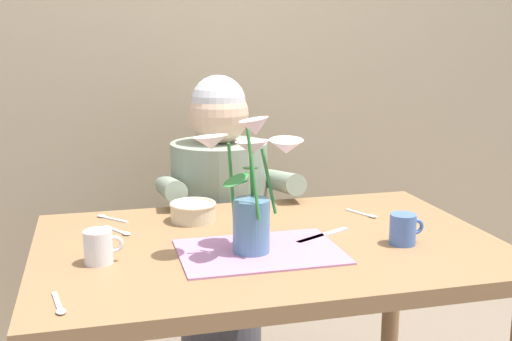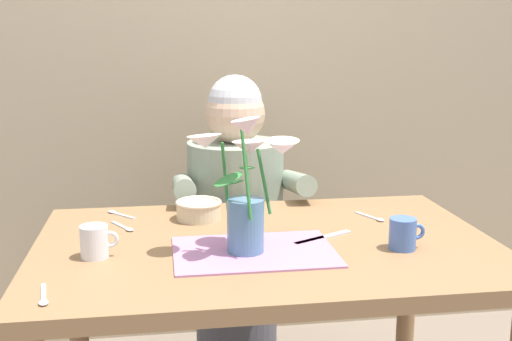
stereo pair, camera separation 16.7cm
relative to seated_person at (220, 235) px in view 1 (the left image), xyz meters
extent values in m
cube|color=tan|center=(0.01, 0.43, 0.69)|extent=(4.00, 0.10, 2.50)
cube|color=olive|center=(0.01, -0.62, 0.16)|extent=(1.20, 0.80, 0.04)
cylinder|color=olive|center=(0.55, -0.28, -0.21)|extent=(0.06, 0.06, 0.70)
cylinder|color=#4C4C56|center=(0.00, 0.00, -0.36)|extent=(0.30, 0.30, 0.40)
cylinder|color=gray|center=(0.00, 0.00, 0.09)|extent=(0.34, 0.34, 0.50)
sphere|color=#DBB293|center=(0.00, 0.00, 0.44)|extent=(0.21, 0.21, 0.21)
sphere|color=silver|center=(0.00, 0.00, 0.48)|extent=(0.19, 0.19, 0.19)
cylinder|color=gray|center=(-0.19, -0.14, 0.22)|extent=(0.07, 0.33, 0.12)
cylinder|color=gray|center=(0.19, -0.14, 0.22)|extent=(0.07, 0.33, 0.12)
cube|color=#B275A3|center=(-0.04, -0.70, 0.18)|extent=(0.40, 0.28, 0.00)
cylinder|color=teal|center=(-0.06, -0.70, 0.25)|extent=(0.09, 0.09, 0.14)
cylinder|color=#2D7533|center=(-0.01, -0.69, 0.36)|extent=(0.03, 0.04, 0.16)
cone|color=white|center=(0.04, -0.67, 0.44)|extent=(0.10, 0.10, 0.04)
sphere|color=#E5D14C|center=(0.04, -0.67, 0.44)|extent=(0.02, 0.02, 0.02)
cylinder|color=#2D7533|center=(-0.05, -0.67, 0.35)|extent=(0.03, 0.06, 0.15)
cone|color=silver|center=(-0.04, -0.64, 0.43)|extent=(0.12, 0.12, 0.04)
sphere|color=#E5D14C|center=(-0.04, -0.64, 0.44)|extent=(0.02, 0.02, 0.02)
cylinder|color=#2D7533|center=(-0.11, -0.69, 0.37)|extent=(0.02, 0.02, 0.18)
cone|color=white|center=(-0.15, -0.69, 0.46)|extent=(0.12, 0.12, 0.04)
sphere|color=#E5D14C|center=(-0.15, -0.69, 0.46)|extent=(0.02, 0.02, 0.02)
cylinder|color=#2D7533|center=(-0.06, -0.72, 0.39)|extent=(0.02, 0.07, 0.22)
cone|color=silver|center=(-0.06, -0.75, 0.50)|extent=(0.09, 0.09, 0.05)
sphere|color=#E5D14C|center=(-0.06, -0.75, 0.50)|extent=(0.02, 0.02, 0.02)
ellipsoid|color=#2D7533|center=(-0.10, -0.74, 0.38)|extent=(0.09, 0.09, 0.03)
ellipsoid|color=#2D7533|center=(-0.08, -0.64, 0.34)|extent=(0.07, 0.10, 0.04)
ellipsoid|color=#2D7533|center=(-0.05, -0.64, 0.38)|extent=(0.06, 0.10, 0.02)
cylinder|color=beige|center=(-0.16, -0.39, 0.20)|extent=(0.13, 0.13, 0.05)
torus|color=beige|center=(-0.16, -0.39, 0.23)|extent=(0.14, 0.14, 0.01)
cube|color=silver|center=(0.16, -0.62, 0.18)|extent=(0.18, 0.10, 0.00)
cylinder|color=#476BB7|center=(0.34, -0.73, 0.22)|extent=(0.07, 0.07, 0.08)
torus|color=#476BB7|center=(0.37, -0.73, 0.22)|extent=(0.04, 0.01, 0.04)
cylinder|color=silver|center=(-0.43, -0.67, 0.22)|extent=(0.07, 0.07, 0.08)
torus|color=silver|center=(-0.39, -0.67, 0.22)|extent=(0.04, 0.01, 0.04)
cube|color=silver|center=(-0.38, -0.32, 0.18)|extent=(0.07, 0.08, 0.00)
ellipsoid|color=silver|center=(-0.41, -0.28, 0.18)|extent=(0.03, 0.03, 0.01)
cube|color=silver|center=(-0.51, -0.89, 0.18)|extent=(0.03, 0.10, 0.00)
ellipsoid|color=silver|center=(-0.50, -0.94, 0.18)|extent=(0.02, 0.03, 0.01)
cube|color=silver|center=(0.34, -0.43, 0.18)|extent=(0.05, 0.09, 0.00)
ellipsoid|color=silver|center=(0.36, -0.48, 0.18)|extent=(0.03, 0.03, 0.01)
cube|color=silver|center=(-0.38, -0.42, 0.18)|extent=(0.06, 0.09, 0.00)
ellipsoid|color=silver|center=(-0.35, -0.47, 0.18)|extent=(0.03, 0.03, 0.01)
camera|label=1|loc=(-0.42, -2.15, 0.71)|focal=44.59mm
camera|label=2|loc=(-0.26, -2.18, 0.71)|focal=44.59mm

